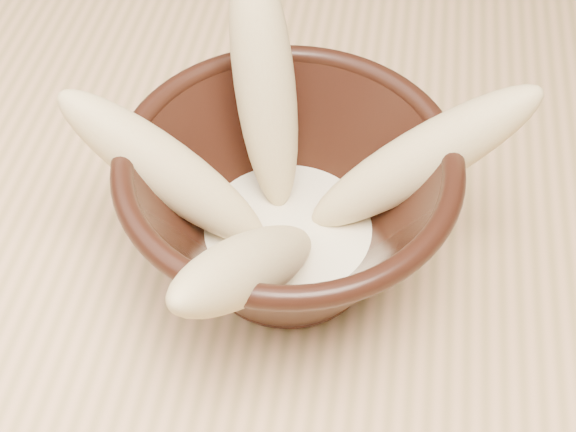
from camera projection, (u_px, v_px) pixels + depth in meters
The scene contains 7 objects.
table at pixel (360, 382), 0.54m from camera, with size 1.20×0.80×0.75m.
bowl at pixel (288, 206), 0.45m from camera, with size 0.19×0.19×0.10m.
milk_puddle at pixel (288, 234), 0.47m from camera, with size 0.11×0.11×0.01m, color beige.
banana_upright at pixel (264, 82), 0.45m from camera, with size 0.03×0.03×0.15m, color tan.
banana_left at pixel (166, 170), 0.44m from camera, with size 0.03×0.03×0.14m, color tan.
banana_right at pixel (420, 160), 0.44m from camera, with size 0.03×0.03×0.15m, color tan.
banana_front at pixel (249, 267), 0.40m from camera, with size 0.03×0.03×0.15m, color tan.
Camera 1 is at (-0.01, -0.26, 1.15)m, focal length 50.00 mm.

